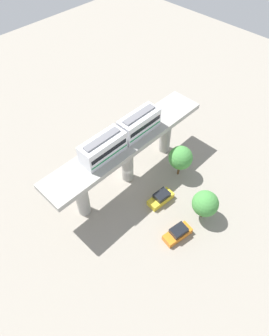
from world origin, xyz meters
The scene contains 7 objects.
ground_plane centered at (0.00, 0.00, 0.00)m, with size 120.00×120.00×0.00m, color gray.
viaduct centered at (0.00, 0.00, 6.41)m, with size 5.20×28.00×8.63m.
train centered at (0.00, -0.94, 10.16)m, with size 2.64×13.55×3.24m.
parked_car_yellow centered at (6.98, 0.29, 0.74)m, with size 2.16×4.34×1.76m.
parked_car_orange centered at (12.64, -2.60, 0.74)m, with size 2.50×4.45×1.76m.
tree_near_viaduct centered at (13.15, 2.45, 3.35)m, with size 3.80×3.80×5.26m.
tree_mid_lot centered at (5.44, 6.42, 3.92)m, with size 3.83×3.83×5.85m.
Camera 1 is at (22.90, -21.73, 39.08)m, focal length 32.50 mm.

